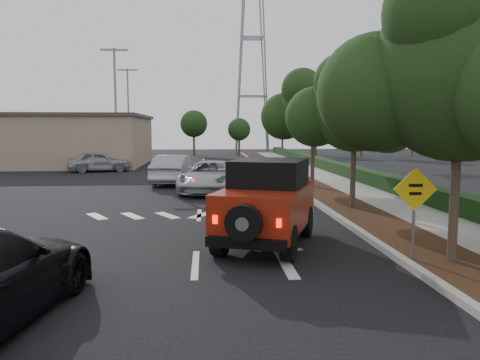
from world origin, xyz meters
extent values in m
plane|color=black|center=(0.00, 0.00, 0.00)|extent=(120.00, 120.00, 0.00)
cube|color=#9E9B93|center=(4.60, 12.00, 0.07)|extent=(0.20, 70.00, 0.15)
cube|color=black|center=(5.60, 12.00, 0.06)|extent=(1.80, 70.00, 0.12)
cube|color=gray|center=(7.50, 12.00, 0.06)|extent=(2.00, 70.00, 0.12)
cube|color=black|center=(8.90, 12.00, 0.40)|extent=(0.80, 70.00, 0.80)
cube|color=gray|center=(-16.00, 30.00, 2.00)|extent=(22.00, 12.00, 4.00)
cylinder|color=black|center=(1.50, 3.16, 0.42)|extent=(0.57, 0.89, 0.84)
cylinder|color=black|center=(3.03, 2.58, 0.42)|extent=(0.57, 0.89, 0.84)
cylinder|color=black|center=(0.57, 0.68, 0.42)|extent=(0.57, 0.89, 0.84)
cylinder|color=black|center=(2.10, 0.11, 0.42)|extent=(0.57, 0.89, 0.84)
cube|color=maroon|center=(1.80, 1.63, 1.00)|extent=(3.13, 4.30, 1.05)
cube|color=black|center=(1.91, 1.93, 1.86)|extent=(2.38, 2.61, 0.67)
cube|color=maroon|center=(2.32, 3.01, 0.91)|extent=(1.94, 1.60, 0.86)
cube|color=black|center=(1.09, -0.27, 0.52)|extent=(1.75, 0.81, 0.23)
cylinder|color=black|center=(1.04, -0.40, 1.00)|extent=(0.83, 0.50, 0.80)
cube|color=#FF190C|center=(0.44, 0.05, 1.00)|extent=(0.11, 0.08, 0.19)
cube|color=#FF190C|center=(1.78, -0.46, 1.00)|extent=(0.11, 0.08, 0.19)
imported|color=#ABAEB3|center=(0.50, 12.05, 0.74)|extent=(3.49, 5.70, 1.48)
imported|color=#9C9EA3|center=(-1.52, 15.65, 0.79)|extent=(2.30, 4.99, 1.59)
imported|color=#9A9CA1|center=(-7.28, 23.31, 0.72)|extent=(4.53, 2.75, 1.44)
cylinder|color=slate|center=(4.80, -0.31, 1.05)|extent=(0.07, 0.07, 1.88)
cube|color=#E9B90C|center=(4.80, -0.33, 1.68)|extent=(0.96, 0.07, 0.96)
cube|color=black|center=(4.80, -0.35, 1.77)|extent=(0.31, 0.03, 0.07)
cube|color=black|center=(4.80, -0.35, 1.59)|extent=(0.27, 0.02, 0.07)
camera|label=1|loc=(0.25, -10.12, 2.98)|focal=35.00mm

